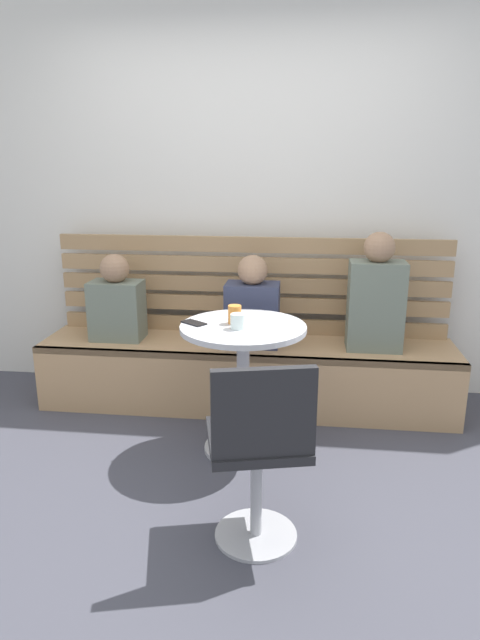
{
  "coord_description": "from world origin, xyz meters",
  "views": [
    {
      "loc": [
        0.37,
        -2.21,
        1.57
      ],
      "look_at": [
        0.02,
        0.66,
        0.75
      ],
      "focal_mm": 30.87,
      "sensor_mm": 36.0,
      "label": 1
    }
  ],
  "objects_px": {
    "white_chair": "(259,448)",
    "person_child_middle": "(117,303)",
    "person_child_left": "(252,307)",
    "cup_tumbler_orange": "(234,314)",
    "phone_on_table": "(194,323)",
    "cafe_table": "(243,364)",
    "person_adult": "(376,298)",
    "cup_glass_short": "(238,321)",
    "booth_bench": "(246,374)"
  },
  "relations": [
    {
      "from": "person_adult",
      "to": "phone_on_table",
      "type": "distance_m",
      "value": 1.19
    },
    {
      "from": "person_child_left",
      "to": "person_child_middle",
      "type": "distance_m",
      "value": 0.9
    },
    {
      "from": "cup_glass_short",
      "to": "phone_on_table",
      "type": "xyz_separation_m",
      "value": [
        -0.25,
        0.07,
        -0.04
      ]
    },
    {
      "from": "cafe_table",
      "to": "phone_on_table",
      "type": "bearing_deg",
      "value": -179.66
    },
    {
      "from": "person_adult",
      "to": "person_child_left",
      "type": "bearing_deg",
      "value": -178.44
    },
    {
      "from": "white_chair",
      "to": "cup_glass_short",
      "type": "height_order",
      "value": "white_chair"
    },
    {
      "from": "person_adult",
      "to": "cup_tumbler_orange",
      "type": "relative_size",
      "value": 7.39
    },
    {
      "from": "cup_glass_short",
      "to": "phone_on_table",
      "type": "height_order",
      "value": "cup_glass_short"
    },
    {
      "from": "phone_on_table",
      "to": "person_child_left",
      "type": "bearing_deg",
      "value": 12.32
    },
    {
      "from": "person_adult",
      "to": "cup_glass_short",
      "type": "xyz_separation_m",
      "value": [
        -0.78,
        -0.66,
        0.01
      ]
    },
    {
      "from": "person_child_left",
      "to": "phone_on_table",
      "type": "relative_size",
      "value": 4.19
    },
    {
      "from": "booth_bench",
      "to": "person_child_left",
      "type": "height_order",
      "value": "person_child_left"
    },
    {
      "from": "person_adult",
      "to": "person_child_middle",
      "type": "height_order",
      "value": "person_adult"
    },
    {
      "from": "white_chair",
      "to": "cup_tumbler_orange",
      "type": "relative_size",
      "value": 8.5
    },
    {
      "from": "person_child_left",
      "to": "cup_tumbler_orange",
      "type": "bearing_deg",
      "value": -94.97
    },
    {
      "from": "booth_bench",
      "to": "cup_tumbler_orange",
      "type": "bearing_deg",
      "value": -90.46
    },
    {
      "from": "cafe_table",
      "to": "white_chair",
      "type": "distance_m",
      "value": 0.83
    },
    {
      "from": "cup_glass_short",
      "to": "person_adult",
      "type": "bearing_deg",
      "value": 40.17
    },
    {
      "from": "phone_on_table",
      "to": "person_adult",
      "type": "bearing_deg",
      "value": -23.19
    },
    {
      "from": "cup_tumbler_orange",
      "to": "person_child_left",
      "type": "bearing_deg",
      "value": 85.03
    },
    {
      "from": "cafe_table",
      "to": "cup_tumbler_orange",
      "type": "relative_size",
      "value": 7.4
    },
    {
      "from": "person_adult",
      "to": "phone_on_table",
      "type": "relative_size",
      "value": 5.28
    },
    {
      "from": "person_adult",
      "to": "cup_glass_short",
      "type": "relative_size",
      "value": 9.23
    },
    {
      "from": "booth_bench",
      "to": "cup_glass_short",
      "type": "distance_m",
      "value": 0.87
    },
    {
      "from": "phone_on_table",
      "to": "cup_tumbler_orange",
      "type": "bearing_deg",
      "value": -45.06
    },
    {
      "from": "white_chair",
      "to": "person_adult",
      "type": "bearing_deg",
      "value": 66.78
    },
    {
      "from": "cafe_table",
      "to": "cup_tumbler_orange",
      "type": "xyz_separation_m",
      "value": [
        -0.05,
        0.03,
        0.27
      ]
    },
    {
      "from": "white_chair",
      "to": "person_adult",
      "type": "xyz_separation_m",
      "value": [
        0.6,
        1.4,
        0.31
      ]
    },
    {
      "from": "white_chair",
      "to": "person_adult",
      "type": "relative_size",
      "value": 1.15
    },
    {
      "from": "person_adult",
      "to": "person_child_left",
      "type": "height_order",
      "value": "person_adult"
    },
    {
      "from": "cafe_table",
      "to": "white_chair",
      "type": "relative_size",
      "value": 0.87
    },
    {
      "from": "booth_bench",
      "to": "person_child_middle",
      "type": "relative_size",
      "value": 4.72
    },
    {
      "from": "booth_bench",
      "to": "person_adult",
      "type": "height_order",
      "value": "person_adult"
    },
    {
      "from": "person_adult",
      "to": "person_child_left",
      "type": "distance_m",
      "value": 0.77
    },
    {
      "from": "person_child_middle",
      "to": "person_child_left",
      "type": "bearing_deg",
      "value": -1.52
    },
    {
      "from": "person_child_middle",
      "to": "phone_on_table",
      "type": "distance_m",
      "value": 0.88
    },
    {
      "from": "white_chair",
      "to": "cup_glass_short",
      "type": "bearing_deg",
      "value": 103.48
    },
    {
      "from": "booth_bench",
      "to": "cup_glass_short",
      "type": "height_order",
      "value": "cup_glass_short"
    },
    {
      "from": "white_chair",
      "to": "phone_on_table",
      "type": "relative_size",
      "value": 6.07
    },
    {
      "from": "cafe_table",
      "to": "person_child_middle",
      "type": "xyz_separation_m",
      "value": [
        -0.91,
        0.6,
        0.17
      ]
    },
    {
      "from": "cafe_table",
      "to": "person_child_middle",
      "type": "height_order",
      "value": "person_child_middle"
    },
    {
      "from": "white_chair",
      "to": "person_child_middle",
      "type": "bearing_deg",
      "value": 127.25
    },
    {
      "from": "person_child_left",
      "to": "cup_glass_short",
      "type": "distance_m",
      "value": 0.64
    },
    {
      "from": "phone_on_table",
      "to": "cafe_table",
      "type": "bearing_deg",
      "value": -52.83
    },
    {
      "from": "cafe_table",
      "to": "person_adult",
      "type": "xyz_separation_m",
      "value": [
        0.76,
        0.59,
        0.25
      ]
    },
    {
      "from": "cafe_table",
      "to": "person_adult",
      "type": "relative_size",
      "value": 1.0
    },
    {
      "from": "person_child_left",
      "to": "phone_on_table",
      "type": "xyz_separation_m",
      "value": [
        -0.26,
        -0.57,
        0.05
      ]
    },
    {
      "from": "white_chair",
      "to": "booth_bench",
      "type": "bearing_deg",
      "value": 98.4
    },
    {
      "from": "person_child_left",
      "to": "cup_tumbler_orange",
      "type": "distance_m",
      "value": 0.55
    },
    {
      "from": "cup_glass_short",
      "to": "person_child_left",
      "type": "bearing_deg",
      "value": 88.88
    }
  ]
}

